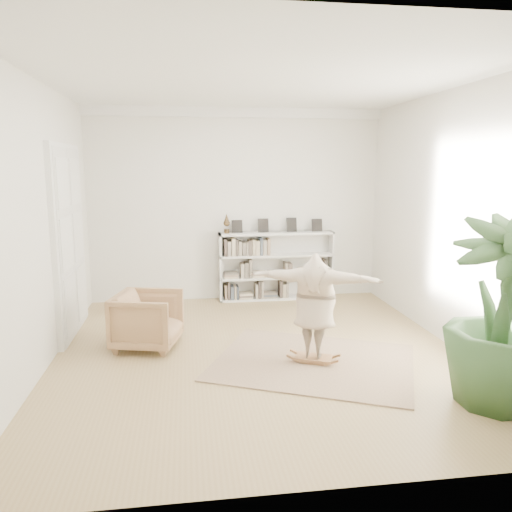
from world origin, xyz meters
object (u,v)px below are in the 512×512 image
at_px(rocker_board, 314,358).
at_px(person, 315,303).
at_px(armchair, 147,320).
at_px(houseplant, 501,313).
at_px(bookshelf, 276,266).

relative_size(rocker_board, person, 0.32).
xyz_separation_m(armchair, person, (2.18, -0.89, 0.41)).
distance_m(person, houseplant, 2.16).
bearing_deg(armchair, rocker_board, -98.30).
relative_size(bookshelf, houseplant, 1.08).
height_order(bookshelf, houseplant, houseplant).
height_order(armchair, houseplant, houseplant).
distance_m(armchair, rocker_board, 2.38).
xyz_separation_m(rocker_board, houseplant, (1.64, -1.38, 0.96)).
bearing_deg(rocker_board, person, 51.35).
bearing_deg(person, armchair, 2.54).
bearing_deg(person, houseplant, 164.67).
bearing_deg(rocker_board, armchair, -177.46).
relative_size(rocker_board, houseplant, 0.26).
height_order(person, houseplant, houseplant).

